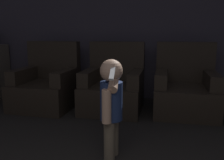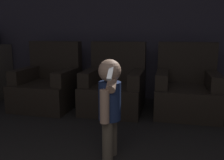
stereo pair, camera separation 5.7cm
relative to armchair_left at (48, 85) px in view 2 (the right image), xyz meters
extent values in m
cube|color=#3D3842|center=(1.21, 0.69, 0.98)|extent=(8.40, 0.05, 2.60)
cube|color=black|center=(-0.01, -0.07, -0.13)|extent=(0.91, 0.92, 0.38)
cube|color=black|center=(0.03, 0.27, 0.36)|extent=(0.84, 0.24, 0.59)
cube|color=black|center=(-0.34, -0.04, 0.16)|extent=(0.22, 0.70, 0.20)
cube|color=black|center=(0.33, -0.10, 0.16)|extent=(0.22, 0.70, 0.20)
cube|color=black|center=(1.01, -0.07, -0.13)|extent=(0.89, 0.91, 0.38)
cube|color=black|center=(1.04, 0.27, 0.36)|extent=(0.84, 0.22, 0.59)
cube|color=black|center=(0.67, -0.04, 0.16)|extent=(0.21, 0.70, 0.20)
cube|color=black|center=(1.34, -0.09, 0.16)|extent=(0.21, 0.70, 0.20)
cube|color=black|center=(2.02, -0.07, -0.13)|extent=(0.89, 0.91, 0.38)
cube|color=black|center=(2.05, 0.27, 0.36)|extent=(0.84, 0.22, 0.59)
cube|color=black|center=(1.69, -0.04, 0.16)|extent=(0.21, 0.70, 0.20)
cube|color=black|center=(2.36, -0.09, 0.16)|extent=(0.21, 0.70, 0.20)
cylinder|color=brown|center=(1.19, -1.37, -0.14)|extent=(0.10, 0.10, 0.36)
cylinder|color=brown|center=(1.17, -1.48, -0.14)|extent=(0.10, 0.10, 0.36)
cylinder|color=navy|center=(1.18, -1.43, 0.21)|extent=(0.20, 0.20, 0.34)
sphere|color=tan|center=(1.18, -1.43, 0.47)|extent=(0.20, 0.20, 0.20)
cylinder|color=tan|center=(1.16, -1.55, 0.19)|extent=(0.08, 0.08, 0.29)
cylinder|color=tan|center=(1.20, -1.43, 0.41)|extent=(0.08, 0.29, 0.21)
cube|color=white|center=(1.20, -1.55, 0.48)|extent=(0.04, 0.16, 0.10)
camera|label=1|loc=(1.47, -3.51, 0.80)|focal=40.00mm
camera|label=2|loc=(1.52, -3.51, 0.80)|focal=40.00mm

